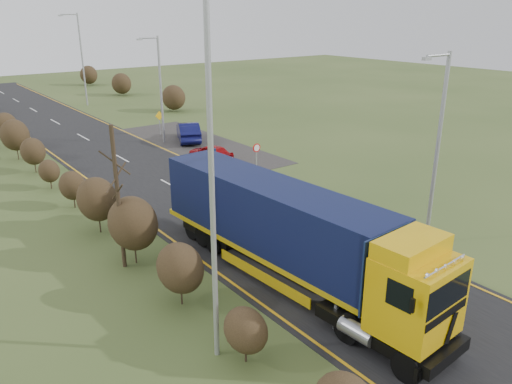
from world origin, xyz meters
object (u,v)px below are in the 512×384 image
object	(u,v)px
car_red_hatchback	(211,153)
car_blue_sedan	(188,132)
lorry	(289,230)
streetlight_near	(437,143)
speed_sign	(256,153)

from	to	relation	value
car_red_hatchback	car_blue_sedan	bearing A→B (deg)	-117.46
lorry	streetlight_near	distance (m)	7.92
streetlight_near	car_red_hatchback	bearing A→B (deg)	92.64
car_blue_sedan	speed_sign	world-z (taller)	speed_sign
car_blue_sedan	speed_sign	distance (m)	10.70
lorry	streetlight_near	size ratio (longest dim) A/B	1.65
car_red_hatchback	speed_sign	distance (m)	4.51
lorry	speed_sign	size ratio (longest dim) A/B	6.79
car_blue_sedan	streetlight_near	size ratio (longest dim) A/B	0.55
car_blue_sedan	speed_sign	bearing A→B (deg)	108.78
streetlight_near	speed_sign	distance (m)	13.38
streetlight_near	speed_sign	xyz separation A→B (m)	(0.00, 12.97, -3.28)
lorry	car_red_hatchback	bearing A→B (deg)	64.35
car_red_hatchback	car_blue_sedan	world-z (taller)	car_blue_sedan
lorry	car_red_hatchback	size ratio (longest dim) A/B	3.91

